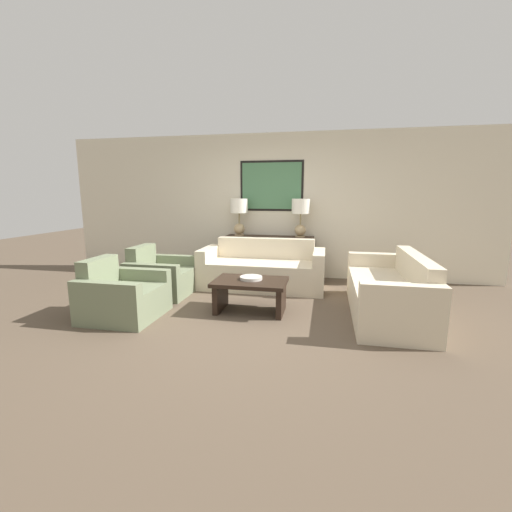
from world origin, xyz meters
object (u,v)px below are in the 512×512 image
at_px(armchair_near_back_wall, 161,277).
at_px(table_lamp_right, 301,213).
at_px(table_lamp_left, 239,212).
at_px(decorative_bowl, 251,278).
at_px(coffee_table, 250,289).
at_px(armchair_near_camera, 122,297).
at_px(console_table, 269,257).
at_px(couch_by_side, 389,293).
at_px(couch_by_back_wall, 262,270).

bearing_deg(armchair_near_back_wall, table_lamp_right, 33.43).
relative_size(table_lamp_left, armchair_near_back_wall, 0.77).
distance_m(table_lamp_left, decorative_bowl, 2.10).
xyz_separation_m(coffee_table, armchair_near_camera, (-1.56, -0.52, -0.04)).
distance_m(console_table, armchair_near_back_wall, 2.03).
xyz_separation_m(table_lamp_left, couch_by_side, (2.42, -1.64, -0.94)).
height_order(decorative_bowl, armchair_near_back_wall, armchair_near_back_wall).
bearing_deg(couch_by_back_wall, table_lamp_left, 130.57).
relative_size(decorative_bowl, armchair_near_back_wall, 0.34).
xyz_separation_m(couch_by_back_wall, decorative_bowl, (0.07, -1.18, 0.16)).
bearing_deg(console_table, couch_by_side, -41.49).
bearing_deg(couch_by_back_wall, console_table, 90.00).
xyz_separation_m(couch_by_side, decorative_bowl, (-1.79, -0.21, 0.16)).
distance_m(table_lamp_right, coffee_table, 2.16).
distance_m(coffee_table, armchair_near_camera, 1.64).
xyz_separation_m(console_table, couch_by_side, (1.85, -1.64, -0.10)).
bearing_deg(coffee_table, armchair_near_back_wall, 161.44).
bearing_deg(table_lamp_right, couch_by_side, -51.86).
xyz_separation_m(console_table, table_lamp_left, (-0.57, 0.00, 0.83)).
xyz_separation_m(table_lamp_left, coffee_table, (0.63, -1.88, -0.92)).
height_order(table_lamp_right, couch_by_back_wall, table_lamp_right).
height_order(console_table, decorative_bowl, console_table).
xyz_separation_m(table_lamp_left, armchair_near_camera, (-0.93, -2.41, -0.96)).
relative_size(coffee_table, decorative_bowl, 3.21).
bearing_deg(coffee_table, decorative_bowl, 85.46).
bearing_deg(armchair_near_camera, console_table, 58.16).
bearing_deg(decorative_bowl, armchair_near_camera, -160.20).
distance_m(console_table, couch_by_side, 2.48).
bearing_deg(console_table, coffee_table, -88.06).
distance_m(console_table, coffee_table, 1.89).
xyz_separation_m(console_table, table_lamp_right, (0.57, 0.00, 0.83)).
relative_size(console_table, table_lamp_right, 2.37).
distance_m(table_lamp_right, armchair_near_back_wall, 2.65).
relative_size(couch_by_back_wall, armchair_near_back_wall, 2.29).
relative_size(console_table, decorative_bowl, 5.43).
relative_size(table_lamp_right, couch_by_back_wall, 0.34).
distance_m(couch_by_back_wall, couch_by_side, 2.09).
bearing_deg(armchair_near_back_wall, coffee_table, -18.56).
relative_size(console_table, armchair_near_camera, 1.83).
xyz_separation_m(table_lamp_left, decorative_bowl, (0.63, -1.85, -0.77)).
bearing_deg(armchair_near_back_wall, table_lamp_left, 55.69).
relative_size(console_table, couch_by_back_wall, 0.80).
xyz_separation_m(console_table, decorative_bowl, (0.07, -1.85, 0.06)).
bearing_deg(console_table, table_lamp_left, 180.00).
height_order(couch_by_side, armchair_near_camera, couch_by_side).
height_order(couch_by_back_wall, armchair_near_back_wall, couch_by_back_wall).
distance_m(coffee_table, armchair_near_back_wall, 1.64).
bearing_deg(armchair_near_camera, decorative_bowl, 19.80).
distance_m(table_lamp_left, couch_by_side, 3.07).
height_order(table_lamp_left, table_lamp_right, same).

